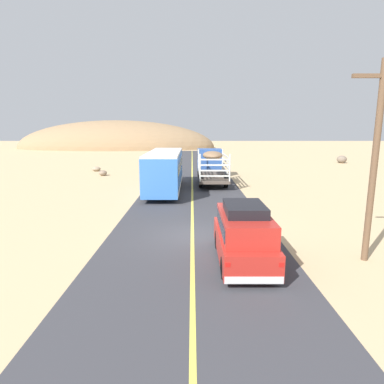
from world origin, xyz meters
The scene contains 11 objects.
ground_plane centered at (0.00, 0.00, 0.00)m, with size 240.00×240.00×0.00m, color tan.
road_surface centered at (0.00, 0.00, 0.01)m, with size 8.00×120.00×0.02m, color #38383D.
road_centre_line centered at (0.00, 0.00, 0.02)m, with size 0.16×117.60×0.00m, color #D8CC4C.
suv_near centered at (1.92, -3.17, 1.15)m, with size 1.90×4.62×2.29m.
livestock_truck centered at (1.82, 17.44, 1.79)m, with size 2.53×9.70×3.02m.
bus centered at (-2.21, 11.26, 1.75)m, with size 2.54×10.00×3.21m.
power_pole_near centered at (6.69, -2.89, 4.00)m, with size 2.20×0.24×7.44m.
boulder_near_shoulder centered at (22.11, 33.25, 0.55)m, with size 1.37×1.39×1.11m, color #756656.
boulder_mid_field centered at (-9.67, 20.15, 0.29)m, with size 0.86×0.83×0.59m, color #84705B.
boulder_far_horizon centered at (-11.48, 23.92, 0.27)m, with size 1.00×0.90×0.54m, color gray.
distant_hill centered at (-19.64, 70.71, 0.00)m, with size 50.94×24.36×14.21m, color #957553.
Camera 1 is at (-0.02, -14.84, 5.03)m, focal length 30.48 mm.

